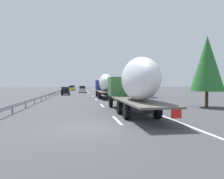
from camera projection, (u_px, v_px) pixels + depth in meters
name	position (u px, v px, depth m)	size (l,w,h in m)	color
ground_plane	(83.00, 94.00, 50.87)	(260.00, 260.00, 0.00)	#424247
lane_stripe_0	(117.00, 120.00, 13.59)	(3.20, 0.20, 0.01)	white
lane_stripe_1	(102.00, 105.00, 22.97)	(3.20, 0.20, 0.01)	white
lane_stripe_2	(96.00, 99.00, 31.92)	(3.20, 0.20, 0.01)	white
lane_stripe_3	(93.00, 96.00, 40.69)	(3.20, 0.20, 0.01)	white
lane_stripe_4	(90.00, 93.00, 54.13)	(3.20, 0.20, 0.01)	white
lane_stripe_5	(89.00, 92.00, 59.17)	(3.20, 0.20, 0.01)	white
lane_stripe_6	(87.00, 91.00, 69.60)	(3.20, 0.20, 0.01)	white
lane_stripe_7	(87.00, 91.00, 74.59)	(3.20, 0.20, 0.01)	white
lane_stripe_8	(86.00, 89.00, 93.73)	(3.20, 0.20, 0.01)	white
edge_line_right	(103.00, 93.00, 56.64)	(110.00, 0.20, 0.01)	white
truck_lead	(105.00, 84.00, 35.55)	(12.99, 2.55, 4.07)	navy
truck_trailing	(134.00, 84.00, 16.25)	(13.56, 2.55, 4.30)	#387038
car_white_van	(73.00, 88.00, 85.55)	(4.55, 1.78, 1.88)	white
car_black_suv	(66.00, 91.00, 45.49)	(4.14, 1.73, 1.78)	black
car_silver_hatch	(82.00, 89.00, 57.79)	(4.77, 1.84, 1.89)	#ADB2B7
car_yellow_coupe	(71.00, 88.00, 72.35)	(4.65, 1.86, 1.86)	gold
road_sign	(106.00, 85.00, 59.11)	(0.10, 0.90, 3.10)	gray
tree_0	(143.00, 77.00, 37.95)	(3.70, 3.70, 6.09)	#472D19
tree_1	(207.00, 64.00, 21.21)	(3.37, 3.37, 7.35)	#472D19
tree_2	(133.00, 76.00, 51.54)	(3.65, 3.65, 6.88)	#472D19
guardrail_median	(59.00, 91.00, 52.90)	(94.00, 0.10, 0.76)	#9EA0A5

